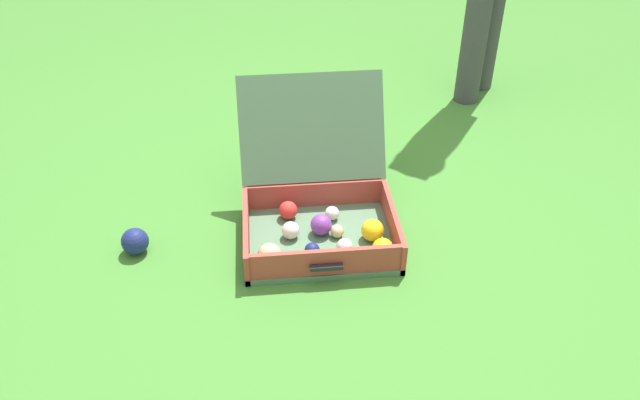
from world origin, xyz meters
The scene contains 3 objects.
ground_plane centered at (0.00, 0.00, 0.00)m, with size 16.00×16.00×0.00m, color #3D7A2D.
open_suitcase centered at (-0.03, 0.07, 0.11)m, with size 0.54×0.63×0.48m.
stray_ball_on_grass centered at (-0.69, 0.02, 0.05)m, with size 0.10×0.10×0.10m, color navy.
Camera 1 is at (-0.21, -1.77, 1.51)m, focal length 35.99 mm.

